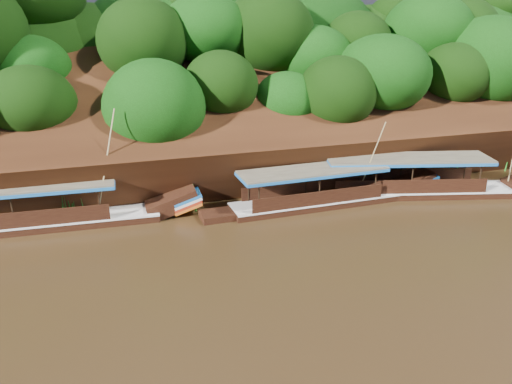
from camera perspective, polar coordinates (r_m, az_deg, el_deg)
ground at (r=26.10m, az=9.45°, el=-7.63°), size 160.00×160.00×0.00m
riverbank at (r=45.66m, az=-3.14°, el=7.35°), size 120.00×30.06×19.40m
boat_0 at (r=36.26m, az=19.25°, el=0.65°), size 16.65×6.20×6.15m
boat_1 at (r=33.06m, az=8.79°, el=-0.36°), size 14.57×2.88×6.02m
boat_2 at (r=31.74m, az=-22.41°, el=-2.56°), size 16.92×3.21×7.19m
reeds at (r=32.85m, az=-3.17°, el=0.27°), size 49.58×2.63×2.15m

